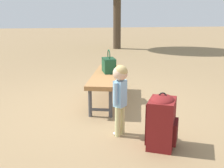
% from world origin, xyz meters
% --- Properties ---
extents(ground_plane, '(40.00, 40.00, 0.00)m').
position_xyz_m(ground_plane, '(0.00, 0.00, 0.00)').
color(ground_plane, '#8C704C').
rests_on(ground_plane, ground).
extents(park_bench, '(1.65, 0.78, 0.45)m').
position_xyz_m(park_bench, '(-0.42, 0.20, 0.39)').
color(park_bench, '#9E6B3D').
rests_on(park_bench, ground).
extents(handbag, '(0.33, 0.19, 0.37)m').
position_xyz_m(handbag, '(-0.53, 0.25, 0.58)').
color(handbag, '#1E4C2D').
rests_on(handbag, park_bench).
extents(child_standing, '(0.18, 0.18, 0.83)m').
position_xyz_m(child_standing, '(0.88, 0.18, 0.55)').
color(child_standing, '#CCCC8C').
rests_on(child_standing, ground).
extents(backpack_large, '(0.44, 0.40, 0.60)m').
position_xyz_m(backpack_large, '(1.24, 0.56, 0.30)').
color(backpack_large, maroon).
rests_on(backpack_large, ground).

